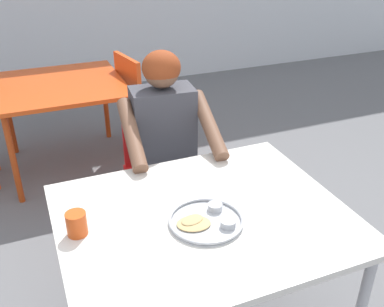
% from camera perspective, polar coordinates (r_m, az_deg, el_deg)
% --- Properties ---
extents(table_foreground, '(1.17, 0.95, 0.73)m').
position_cam_1_polar(table_foreground, '(1.86, 1.48, -9.57)').
color(table_foreground, silver).
rests_on(table_foreground, ground).
extents(thali_tray, '(0.30, 0.30, 0.03)m').
position_cam_1_polar(thali_tray, '(1.77, 1.89, -8.63)').
color(thali_tray, '#B7BABF').
rests_on(thali_tray, table_foreground).
extents(drinking_cup, '(0.08, 0.08, 0.10)m').
position_cam_1_polar(drinking_cup, '(1.75, -14.74, -8.71)').
color(drinking_cup, '#D84C19').
rests_on(drinking_cup, table_foreground).
extents(chair_foreground, '(0.45, 0.42, 0.80)m').
position_cam_1_polar(chair_foreground, '(2.70, -4.24, -1.43)').
color(chair_foreground, red).
rests_on(chair_foreground, ground).
extents(diner_foreground, '(0.53, 0.58, 1.21)m').
position_cam_1_polar(diner_foreground, '(2.40, -3.19, 1.27)').
color(diner_foreground, '#2B2B2B').
rests_on(diner_foreground, ground).
extents(table_background_red, '(0.94, 0.94, 0.71)m').
position_cam_1_polar(table_background_red, '(3.52, -16.69, 7.58)').
color(table_background_red, '#E04C19').
rests_on(table_background_red, ground).
extents(chair_red_right, '(0.50, 0.50, 0.86)m').
position_cam_1_polar(chair_red_right, '(3.68, -6.52, 7.07)').
color(chair_red_right, '#DB4B19').
rests_on(chair_red_right, ground).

